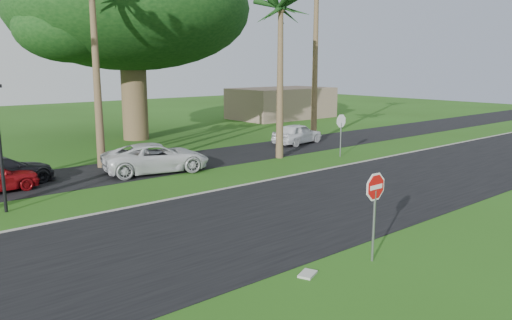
{
  "coord_description": "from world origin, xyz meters",
  "views": [
    {
      "loc": [
        -10.29,
        -10.87,
        5.33
      ],
      "look_at": [
        1.5,
        3.17,
        1.8
      ],
      "focal_mm": 35.0,
      "sensor_mm": 36.0,
      "label": 1
    }
  ],
  "objects": [
    {
      "name": "ground",
      "position": [
        0.0,
        0.0,
        0.0
      ],
      "size": [
        120.0,
        120.0,
        0.0
      ],
      "primitive_type": "plane",
      "color": "#244D13",
      "rests_on": "ground"
    },
    {
      "name": "car_pickup",
      "position": [
        13.37,
        12.97,
        0.7
      ],
      "size": [
        4.3,
        2.29,
        1.39
      ],
      "primitive_type": "imported",
      "rotation": [
        0.0,
        0.0,
        1.74
      ],
      "color": "white",
      "rests_on": "ground"
    },
    {
      "name": "stop_sign_near",
      "position": [
        0.5,
        -3.0,
        1.77
      ],
      "size": [
        1.05,
        0.07,
        2.62
      ],
      "color": "gray",
      "rests_on": "ground"
    },
    {
      "name": "stop_sign_far",
      "position": [
        12.0,
        8.0,
        1.77
      ],
      "size": [
        1.05,
        0.07,
        2.62
      ],
      "rotation": [
        0.0,
        0.0,
        3.14
      ],
      "color": "gray",
      "rests_on": "ground"
    },
    {
      "name": "canopy_tree",
      "position": [
        6.0,
        22.0,
        8.95
      ],
      "size": [
        16.5,
        16.5,
        13.12
      ],
      "color": "brown",
      "rests_on": "ground"
    },
    {
      "name": "curb",
      "position": [
        0.0,
        6.05,
        0.03
      ],
      "size": [
        120.0,
        0.12,
        0.06
      ],
      "primitive_type": "cube",
      "color": "gray",
      "rests_on": "ground"
    },
    {
      "name": "palm_right_near",
      "position": [
        9.0,
        10.0,
        8.19
      ],
      "size": [
        5.0,
        5.0,
        9.5
      ],
      "color": "brown",
      "rests_on": "ground"
    },
    {
      "name": "road",
      "position": [
        0.0,
        2.0,
        0.01
      ],
      "size": [
        120.0,
        8.0,
        0.02
      ],
      "primitive_type": "cube",
      "color": "black",
      "rests_on": "ground"
    },
    {
      "name": "utility_slab",
      "position": [
        -1.55,
        -2.52,
        0.03
      ],
      "size": [
        0.64,
        0.54,
        0.06
      ],
      "primitive_type": "cube",
      "rotation": [
        0.0,
        0.0,
        0.4
      ],
      "color": "#A8A9A0",
      "rests_on": "ground"
    },
    {
      "name": "car_minivan",
      "position": [
        1.61,
        11.04,
        0.73
      ],
      "size": [
        5.64,
        3.49,
        1.46
      ],
      "primitive_type": "imported",
      "rotation": [
        0.0,
        0.0,
        1.35
      ],
      "color": "silver",
      "rests_on": "ground"
    },
    {
      "name": "building_far",
      "position": [
        24.0,
        26.0,
        1.5
      ],
      "size": [
        10.0,
        6.0,
        3.0
      ],
      "primitive_type": "cube",
      "color": "gray",
      "rests_on": "ground"
    },
    {
      "name": "parking_strip",
      "position": [
        0.0,
        12.5,
        0.01
      ],
      "size": [
        120.0,
        5.0,
        0.02
      ],
      "primitive_type": "cube",
      "color": "black",
      "rests_on": "ground"
    }
  ]
}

